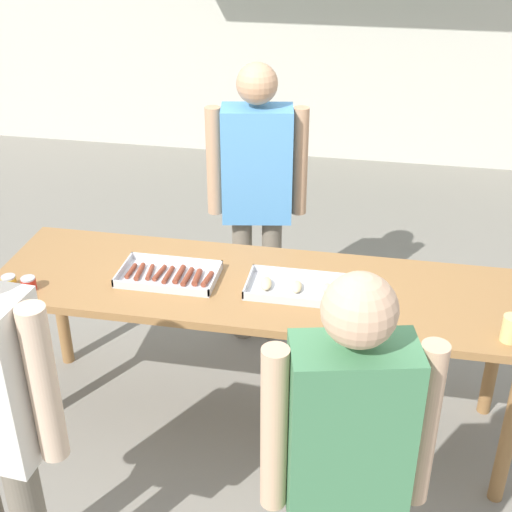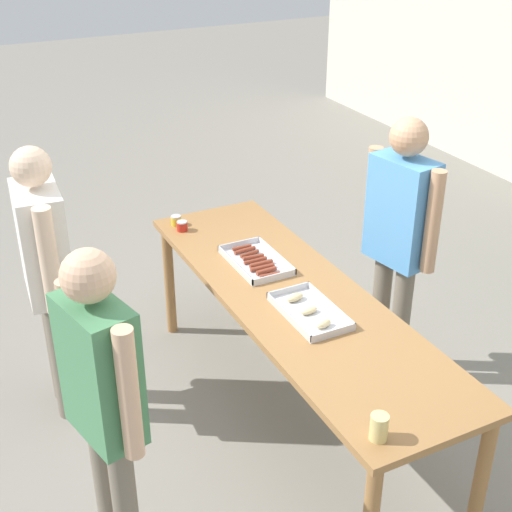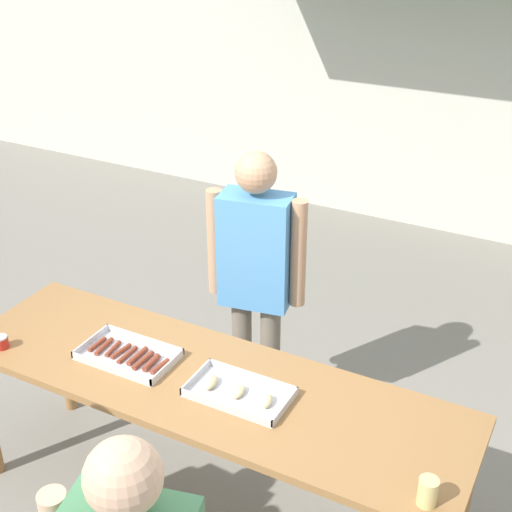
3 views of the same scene
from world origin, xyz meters
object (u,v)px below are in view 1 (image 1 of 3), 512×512
food_tray_sausages (170,276)px  person_server_behind_table (257,184)px  person_customer_with_cup (347,459)px  food_tray_buns (296,288)px  condiment_jar_ketchup (29,284)px  condiment_jar_mustard (9,282)px  beer_cup (511,329)px

food_tray_sausages → person_server_behind_table: 0.88m
food_tray_sausages → person_customer_with_cup: 1.52m
food_tray_buns → food_tray_sausages: bearing=179.9°
condiment_jar_ketchup → food_tray_sausages: bearing=20.0°
condiment_jar_mustard → condiment_jar_ketchup: bearing=2.6°
food_tray_sausages → beer_cup: size_ratio=4.02×
food_tray_sausages → condiment_jar_mustard: 0.75m
food_tray_sausages → food_tray_buns: 0.61m
food_tray_buns → condiment_jar_mustard: size_ratio=6.74×
condiment_jar_mustard → person_server_behind_table: (0.99, 1.05, 0.14)m
food_tray_buns → person_customer_with_cup: 1.23m
condiment_jar_mustard → condiment_jar_ketchup: (0.10, 0.00, 0.00)m
food_tray_sausages → condiment_jar_ketchup: condiment_jar_ketchup is taller
beer_cup → person_customer_with_cup: 1.14m
person_server_behind_table → person_customer_with_cup: size_ratio=1.03×
food_tray_buns → person_server_behind_table: bearing=112.5°
beer_cup → food_tray_buns: bearing=166.5°
food_tray_buns → person_customer_with_cup: (0.32, -1.18, 0.13)m
condiment_jar_mustard → person_customer_with_cup: person_customer_with_cup is taller
food_tray_sausages → beer_cup: beer_cup is taller
person_server_behind_table → person_customer_with_cup: (0.66, -2.00, -0.03)m
condiment_jar_ketchup → food_tray_buns: bearing=10.3°
beer_cup → person_customer_with_cup: (-0.62, -0.96, 0.08)m
food_tray_sausages → person_server_behind_table: bearing=71.3°
condiment_jar_ketchup → person_server_behind_table: size_ratio=0.04×
person_customer_with_cup → condiment_jar_mustard: bearing=-43.3°
condiment_jar_ketchup → beer_cup: beer_cup is taller
condiment_jar_mustard → beer_cup: (2.27, 0.00, 0.03)m
condiment_jar_mustard → beer_cup: size_ratio=0.59×
condiment_jar_mustard → person_server_behind_table: size_ratio=0.04×
condiment_jar_ketchup → person_customer_with_cup: 1.83m
beer_cup → person_customer_with_cup: size_ratio=0.07×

